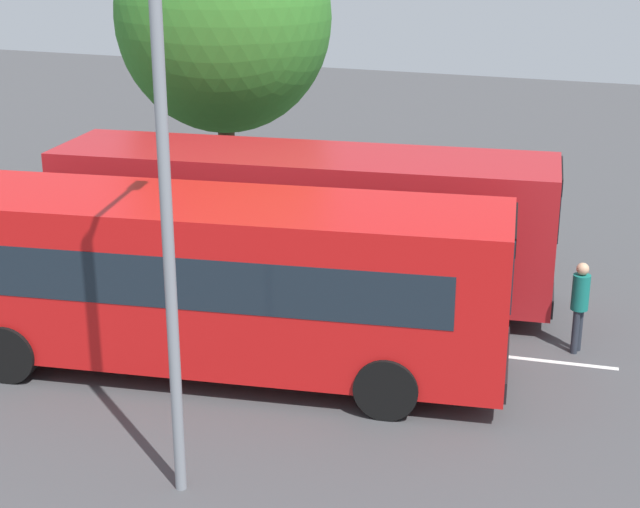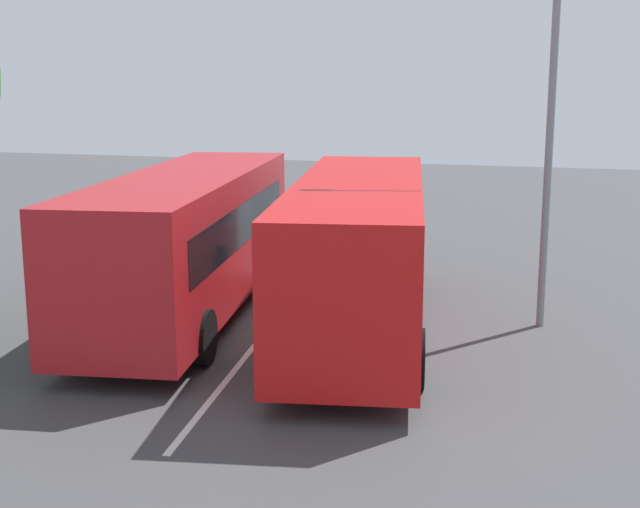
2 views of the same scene
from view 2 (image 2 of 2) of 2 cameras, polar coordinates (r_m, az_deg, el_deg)
name	(u,v)px [view 2 (image 2 of 2)]	position (r m, az deg, el deg)	size (l,w,h in m)	color
ground_plane	(273,322)	(18.81, -3.07, -4.47)	(67.32, 67.32, 0.00)	#424244
bus_far_left	(359,248)	(17.85, 2.55, 0.38)	(10.58, 4.14, 3.12)	red
bus_center_left	(188,237)	(19.24, -8.59, 1.09)	(10.56, 3.89, 3.12)	#AD191E
pedestrian	(301,226)	(24.41, -1.28, 1.82)	(0.40, 0.40, 1.75)	#232833
street_lamp	(539,104)	(18.34, 14.11, 9.45)	(0.74, 2.57, 8.03)	gray
lane_stripe_outer_left	(273,322)	(18.81, -3.07, -4.46)	(13.54, 0.12, 0.01)	silver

